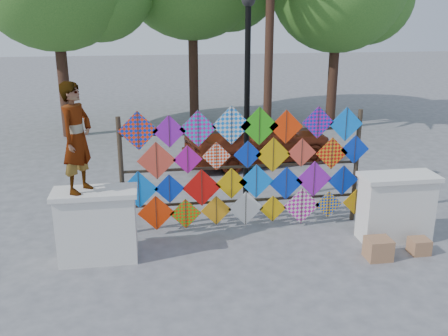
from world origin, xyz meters
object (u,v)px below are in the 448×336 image
at_px(kite_rack, 246,169).
at_px(vendor_woman, 77,138).
at_px(sedan, 259,138).
at_px(lamppost, 247,82).

relative_size(kite_rack, vendor_woman, 2.72).
bearing_deg(vendor_woman, sedan, -10.94).
xyz_separation_m(kite_rack, sedan, (1.19, 4.27, -0.53)).
relative_size(kite_rack, sedan, 1.19).
xyz_separation_m(vendor_woman, lamppost, (3.20, 2.20, 0.51)).
relative_size(vendor_woman, sedan, 0.44).
distance_m(kite_rack, lamppost, 1.95).
bearing_deg(kite_rack, lamppost, 79.04).
height_order(kite_rack, vendor_woman, vendor_woman).
bearing_deg(lamppost, vendor_woman, -145.50).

